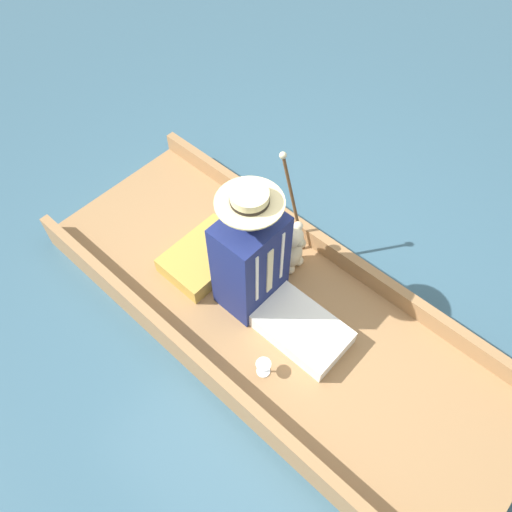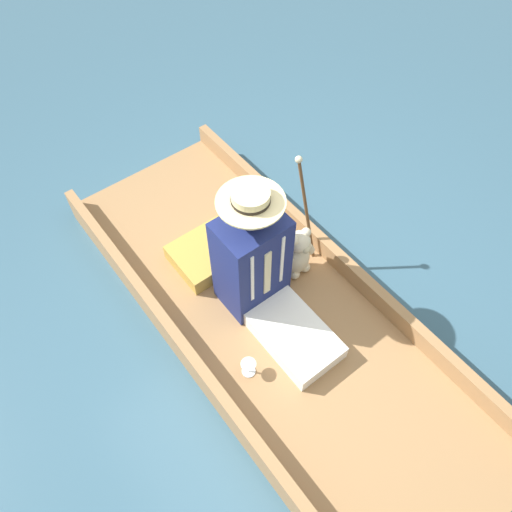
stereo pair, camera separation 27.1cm
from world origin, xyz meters
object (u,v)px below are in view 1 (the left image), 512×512
Objects in this scene: walking_cane at (292,195)px; seated_person at (261,270)px; wine_glass at (263,366)px; teddy_bear at (292,248)px.

seated_person is at bearing 21.49° from walking_cane.
seated_person reaches higher than walking_cane.
seated_person is 8.90× the size of wine_glass.
teddy_bear is at bearing -162.04° from seated_person.
wine_glass is at bearing 28.63° from teddy_bear.
seated_person is 2.41× the size of teddy_bear.
wine_glass is (0.33, 0.32, -0.27)m from seated_person.
walking_cane is at bearing -136.30° from teddy_bear.
seated_person is at bearing 6.95° from teddy_bear.
walking_cane reaches higher than wine_glass.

